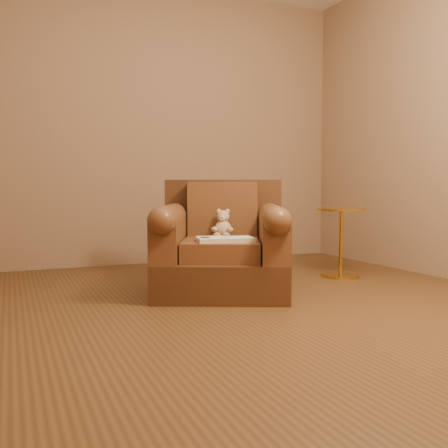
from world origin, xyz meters
name	(u,v)px	position (x,y,z in m)	size (l,w,h in m)	color
floor	(233,307)	(0.00, 0.00, 0.00)	(4.00, 4.00, 0.00)	brown
room	(234,23)	(0.00, 0.00, 1.71)	(4.02, 4.02, 2.71)	#917359
armchair	(222,249)	(0.11, 0.45, 0.31)	(1.16, 1.14, 0.80)	#4B2C19
teddy_bear	(223,226)	(0.15, 0.52, 0.46)	(0.16, 0.18, 0.21)	tan
guidebook	(225,239)	(0.05, 0.25, 0.40)	(0.41, 0.29, 0.03)	beige
side_table	(341,240)	(1.26, 0.62, 0.31)	(0.41, 0.41, 0.57)	gold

